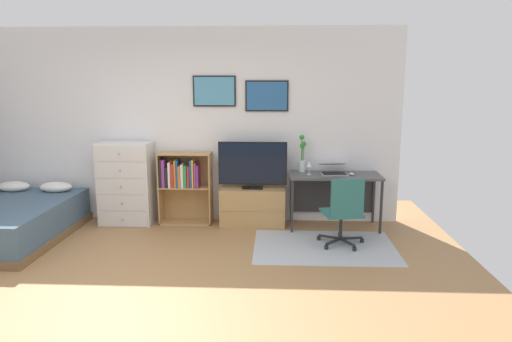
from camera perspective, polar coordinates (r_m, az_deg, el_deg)
The scene contains 14 objects.
ground_plane at distance 4.73m, azimuth -14.78°, elevation -14.17°, with size 7.20×7.20×0.00m, color #A87A4C.
wall_back_with_posters at distance 6.66m, azimuth -9.06°, elevation 5.52°, with size 6.12×0.09×2.70m.
area_rug at distance 5.77m, azimuth 8.36°, elevation -9.14°, with size 1.70×1.20×0.01m, color #B2B7BC.
bed at distance 6.67m, azimuth -28.07°, elevation -5.45°, with size 1.40×1.94×0.60m.
dresser at distance 6.72m, azimuth -15.60°, elevation -1.48°, with size 0.72×0.46×1.14m.
bookshelf at distance 6.57m, azimuth -8.98°, elevation -1.19°, with size 0.72×0.30×1.00m.
tv_stand at distance 6.48m, azimuth -0.40°, elevation -4.35°, with size 0.89×0.41×0.52m.
television at distance 6.33m, azimuth -0.42°, elevation 0.73°, with size 0.93×0.16×0.64m.
desk at distance 6.44m, azimuth 9.55°, elevation -1.52°, with size 1.21×0.55×0.74m.
office_chair at distance 5.68m, azimuth 10.70°, elevation -4.72°, with size 0.58×0.57×0.86m.
laptop at distance 6.39m, azimuth 9.45°, elevation 0.23°, with size 0.37×0.40×0.15m.
computer_mouse at distance 6.33m, azimuth 11.64°, elevation -0.35°, with size 0.06×0.10×0.03m, color silver.
bamboo_vase at distance 6.43m, azimuth 5.71°, elevation 1.90°, with size 0.10×0.10×0.51m.
wine_glass at distance 6.25m, azimuth 6.53°, elevation 0.77°, with size 0.07×0.07×0.18m.
Camera 1 is at (1.36, -4.07, 1.99)m, focal length 32.67 mm.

